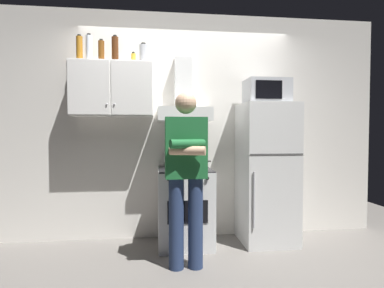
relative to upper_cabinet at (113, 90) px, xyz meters
The scene contains 15 objects.
ground_plane 1.98m from the upper_cabinet, 23.77° to the right, with size 7.00×7.00×0.00m, color slate.
back_wall_tiled 0.97m from the upper_cabinet, 14.86° to the left, with size 4.80×0.10×2.70m, color silver.
upper_cabinet is the anchor object (origin of this frame).
stove_oven 1.55m from the upper_cabinet, ahead, with size 0.60×0.62×0.87m.
range_hood 0.81m from the upper_cabinet, ahead, with size 0.60×0.44×0.75m.
refrigerator 2.00m from the upper_cabinet, ahead, with size 0.60×0.62×1.60m.
microwave 1.75m from the upper_cabinet, ahead, with size 0.48×0.37×0.28m.
person_standing 1.35m from the upper_cabinet, 44.26° to the right, with size 0.38×0.33×1.64m.
cooking_pot 1.27m from the upper_cabinet, 14.73° to the right, with size 0.29×0.19×0.10m.
bottle_beer_brown 0.44m from the upper_cabinet, behind, with size 0.07×0.07×0.26m.
bottle_liquor_amber 0.56m from the upper_cabinet, behind, with size 0.07×0.07×0.29m.
bottle_vodka_clear 0.51m from the upper_cabinet, behind, with size 0.07×0.07×0.30m.
bottle_rum_dark 0.45m from the upper_cabinet, 42.06° to the left, with size 0.08×0.08×0.31m.
bottle_spice_jar 0.43m from the upper_cabinet, 10.63° to the left, with size 0.05×0.05×0.13m.
bottle_canister_steel 0.53m from the upper_cabinet, ahead, with size 0.09×0.09×0.23m.
Camera 1 is at (-0.39, -3.19, 1.27)m, focal length 28.98 mm.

